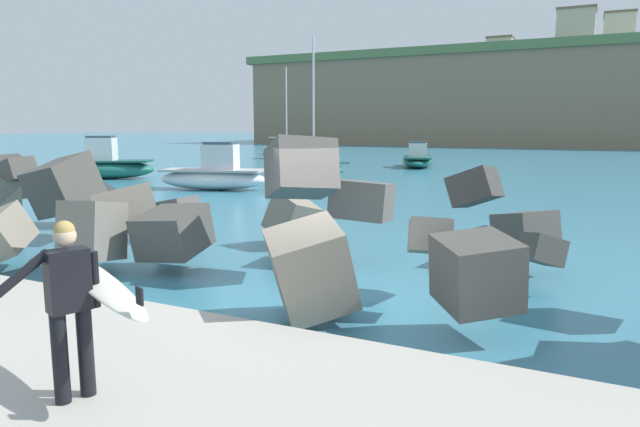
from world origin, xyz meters
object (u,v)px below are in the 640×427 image
at_px(station_building_west, 618,35).
at_px(station_building_central, 576,29).
at_px(surfer_with_board, 79,294).
at_px(boat_near_right, 214,175).
at_px(boat_mid_centre, 317,166).
at_px(boat_near_left, 108,165).
at_px(boat_far_centre, 291,152).
at_px(station_building_annex, 501,50).
at_px(boat_far_left, 418,159).

distance_m(station_building_west, station_building_central, 14.06).
height_order(surfer_with_board, boat_near_right, boat_near_right).
height_order(boat_mid_centre, station_building_west, station_building_west).
height_order(boat_near_left, boat_near_right, boat_near_left).
bearing_deg(boat_far_centre, surfer_with_board, -63.65).
bearing_deg(station_building_annex, boat_near_right, -89.79).
height_order(boat_near_right, boat_far_centre, boat_far_centre).
distance_m(boat_near_right, boat_far_centre, 24.73).
height_order(surfer_with_board, boat_mid_centre, boat_mid_centre).
xyz_separation_m(boat_near_right, boat_far_centre, (-8.79, 23.11, -0.10)).
height_order(boat_far_left, boat_far_centre, boat_far_centre).
height_order(boat_near_right, station_building_central, station_building_central).
xyz_separation_m(boat_mid_centre, boat_far_centre, (-9.63, 14.25, 0.06)).
relative_size(surfer_with_board, station_building_central, 0.38).
relative_size(boat_near_left, station_building_west, 0.79).
bearing_deg(station_building_central, boat_near_right, -99.69).
relative_size(surfer_with_board, boat_near_right, 0.39).
xyz_separation_m(boat_near_left, boat_near_right, (8.63, -1.86, -0.06)).
bearing_deg(boat_mid_centre, boat_far_centre, 124.05).
bearing_deg(boat_far_left, station_building_annex, 94.00).
relative_size(surfer_with_board, station_building_west, 0.32).
relative_size(boat_near_left, boat_far_left, 0.93).
bearing_deg(station_building_west, surfer_with_board, -93.77).
height_order(boat_mid_centre, boat_far_left, boat_mid_centre).
relative_size(boat_near_right, boat_far_centre, 0.66).
bearing_deg(boat_far_left, boat_near_right, -103.57).
distance_m(boat_far_left, station_building_annex, 68.14).
relative_size(surfer_with_board, boat_far_centre, 0.26).
height_order(boat_far_centre, station_building_west, station_building_west).
distance_m(boat_far_centre, station_building_central, 53.79).
height_order(boat_far_centre, station_building_annex, station_building_annex).
bearing_deg(boat_far_left, station_building_west, 78.32).
bearing_deg(surfer_with_board, boat_far_left, 101.01).
relative_size(surfer_with_board, boat_near_left, 0.40).
bearing_deg(surfer_with_board, boat_near_left, 136.17).
relative_size(boat_near_left, station_building_annex, 0.69).
bearing_deg(boat_far_centre, station_building_annex, 82.09).
height_order(surfer_with_board, station_building_annex, station_building_annex).
height_order(boat_near_left, boat_far_centre, boat_far_centre).
xyz_separation_m(surfer_with_board, boat_near_right, (-11.15, 17.12, -0.59)).
bearing_deg(boat_near_left, surfer_with_board, -43.83).
bearing_deg(station_building_central, boat_far_left, -98.33).
height_order(surfer_with_board, boat_far_left, surfer_with_board).
distance_m(surfer_with_board, boat_mid_centre, 27.96).
relative_size(boat_near_right, station_building_central, 0.98).
xyz_separation_m(boat_far_centre, station_building_annex, (8.48, 61.02, 15.44)).
bearing_deg(surfer_with_board, station_building_annex, 96.45).
xyz_separation_m(boat_near_left, boat_far_left, (12.95, 16.07, -0.17)).
xyz_separation_m(boat_far_left, station_building_annex, (-4.63, 66.20, 15.45)).
bearing_deg(station_building_annex, boat_mid_centre, -89.13).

